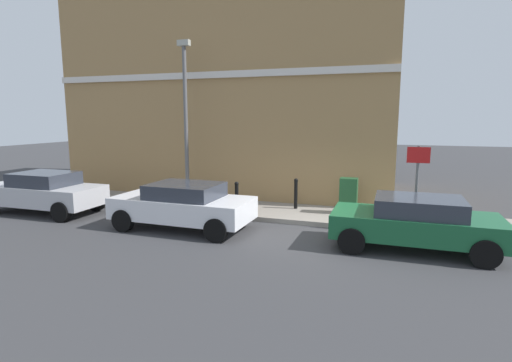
% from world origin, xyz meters
% --- Properties ---
extents(ground, '(80.00, 80.00, 0.00)m').
position_xyz_m(ground, '(0.00, 0.00, 0.00)').
color(ground, '#38383A').
extents(sidewalk, '(2.31, 30.00, 0.15)m').
position_xyz_m(sidewalk, '(2.04, 6.00, 0.07)').
color(sidewalk, gray).
rests_on(sidewalk, ground).
extents(corner_building, '(6.99, 13.47, 8.35)m').
position_xyz_m(corner_building, '(6.64, 4.74, 4.17)').
color(corner_building, '#9E7A4C').
rests_on(corner_building, ground).
extents(car_green, '(1.85, 3.92, 1.31)m').
position_xyz_m(car_green, '(-0.37, -2.50, 0.71)').
color(car_green, '#195933').
rests_on(car_green, ground).
extents(car_white, '(1.92, 4.03, 1.34)m').
position_xyz_m(car_white, '(-0.56, 3.78, 0.72)').
color(car_white, silver).
rests_on(car_white, ground).
extents(car_silver, '(1.85, 4.13, 1.39)m').
position_xyz_m(car_silver, '(-0.35, 9.24, 0.73)').
color(car_silver, '#B7B7BC').
rests_on(car_silver, ground).
extents(utility_cabinet, '(0.46, 0.61, 1.15)m').
position_xyz_m(utility_cabinet, '(2.33, -0.60, 0.68)').
color(utility_cabinet, '#1E4C28').
rests_on(utility_cabinet, sidewalk).
extents(bollard_near_cabinet, '(0.14, 0.14, 1.04)m').
position_xyz_m(bollard_near_cabinet, '(2.43, 1.15, 0.70)').
color(bollard_near_cabinet, black).
rests_on(bollard_near_cabinet, sidewalk).
extents(bollard_far_kerb, '(0.14, 0.14, 1.04)m').
position_xyz_m(bollard_far_kerb, '(1.14, 2.79, 0.70)').
color(bollard_far_kerb, black).
rests_on(bollard_far_kerb, sidewalk).
extents(street_sign, '(0.08, 0.60, 2.30)m').
position_xyz_m(street_sign, '(1.21, -2.56, 1.66)').
color(street_sign, '#59595B').
rests_on(street_sign, sidewalk).
extents(lamppost, '(0.20, 0.44, 5.72)m').
position_xyz_m(lamppost, '(2.26, 5.18, 3.30)').
color(lamppost, '#59595B').
rests_on(lamppost, sidewalk).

